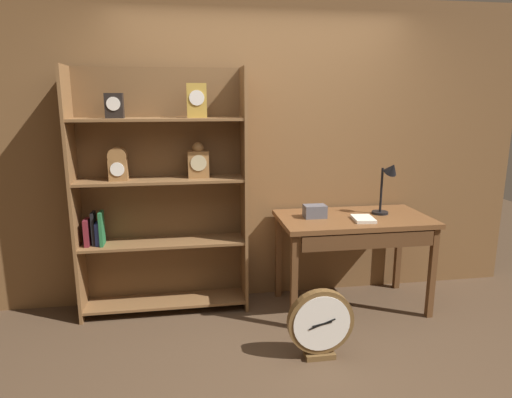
% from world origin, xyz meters
% --- Properties ---
extents(ground_plane, '(10.00, 10.00, 0.00)m').
position_xyz_m(ground_plane, '(0.00, 0.00, 0.00)').
color(ground_plane, '#4C3826').
extents(back_wood_panel, '(4.80, 0.05, 2.60)m').
position_xyz_m(back_wood_panel, '(0.00, 1.38, 1.30)').
color(back_wood_panel, brown).
rests_on(back_wood_panel, ground).
extents(bookshelf, '(1.37, 0.32, 2.02)m').
position_xyz_m(bookshelf, '(-0.88, 1.19, 1.01)').
color(bookshelf, brown).
rests_on(bookshelf, ground).
extents(workbench, '(1.26, 0.69, 0.81)m').
position_xyz_m(workbench, '(0.72, 0.94, 0.71)').
color(workbench, brown).
rests_on(workbench, ground).
extents(desk_lamp, '(0.20, 0.20, 0.46)m').
position_xyz_m(desk_lamp, '(1.01, 0.99, 1.09)').
color(desk_lamp, black).
rests_on(desk_lamp, workbench).
extents(toolbox_small, '(0.18, 0.12, 0.10)m').
position_xyz_m(toolbox_small, '(0.39, 1.00, 0.86)').
color(toolbox_small, '#595960').
rests_on(toolbox_small, workbench).
extents(open_repair_manual, '(0.18, 0.24, 0.02)m').
position_xyz_m(open_repair_manual, '(0.75, 0.85, 0.82)').
color(open_repair_manual, silver).
rests_on(open_repair_manual, workbench).
extents(round_clock_large, '(0.47, 0.11, 0.51)m').
position_xyz_m(round_clock_large, '(0.22, 0.24, 0.26)').
color(round_clock_large, brown).
rests_on(round_clock_large, ground).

